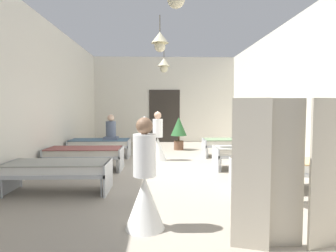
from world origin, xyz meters
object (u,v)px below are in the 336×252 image
(bed_left_row_2, at_px, (100,144))
(nurse_mid_aisle, at_px, (145,189))
(bed_left_row_1, at_px, (85,153))
(potted_plant, at_px, (179,129))
(patient_seated_primary, at_px, (266,145))
(bed_right_row_2, at_px, (233,143))
(bed_left_row_0, at_px, (58,169))
(bed_right_row_0, at_px, (283,167))
(nurse_near_aisle, at_px, (158,143))
(patient_seated_secondary, at_px, (111,130))
(privacy_screen, at_px, (287,174))
(bed_right_row_1, at_px, (251,152))

(bed_left_row_2, xyz_separation_m, nurse_mid_aisle, (1.71, -5.49, 0.09))
(bed_left_row_1, distance_m, potted_plant, 4.34)
(bed_left_row_2, height_order, nurse_mid_aisle, nurse_mid_aisle)
(patient_seated_primary, bearing_deg, bed_right_row_2, 84.75)
(bed_left_row_0, relative_size, nurse_mid_aisle, 1.28)
(bed_right_row_0, xyz_separation_m, nurse_mid_aisle, (-2.58, -1.69, 0.09))
(nurse_near_aisle, distance_m, patient_seated_secondary, 1.66)
(nurse_near_aisle, height_order, privacy_screen, privacy_screen)
(nurse_mid_aisle, bearing_deg, nurse_near_aisle, 31.80)
(patient_seated_secondary, relative_size, privacy_screen, 0.47)
(potted_plant, bearing_deg, bed_right_row_0, -72.79)
(bed_right_row_1, bearing_deg, privacy_screen, -102.87)
(patient_seated_primary, bearing_deg, privacy_screen, -104.92)
(nurse_mid_aisle, xyz_separation_m, potted_plant, (0.93, 7.02, 0.25))
(bed_left_row_2, relative_size, potted_plant, 1.54)
(bed_left_row_1, xyz_separation_m, bed_left_row_2, (0.00, 1.90, 0.00))
(bed_right_row_2, bearing_deg, bed_left_row_0, -138.44)
(bed_left_row_0, distance_m, patient_seated_secondary, 3.86)
(bed_left_row_1, xyz_separation_m, potted_plant, (2.64, 3.43, 0.34))
(bed_right_row_1, xyz_separation_m, nurse_mid_aisle, (-2.58, -3.59, 0.09))
(patient_seated_secondary, bearing_deg, bed_left_row_0, -95.24)
(potted_plant, relative_size, privacy_screen, 0.73)
(bed_left_row_2, bearing_deg, patient_seated_secondary, 2.60)
(nurse_mid_aisle, bearing_deg, patient_seated_primary, -19.36)
(bed_left_row_0, height_order, bed_right_row_1, same)
(bed_right_row_0, relative_size, bed_left_row_2, 1.00)
(patient_seated_primary, distance_m, privacy_screen, 2.33)
(nurse_near_aisle, bearing_deg, bed_left_row_0, 124.83)
(bed_left_row_2, distance_m, privacy_screen, 6.93)
(nurse_near_aisle, bearing_deg, bed_left_row_1, 99.94)
(bed_right_row_1, distance_m, potted_plant, 3.82)
(bed_right_row_0, distance_m, patient_seated_secondary, 5.50)
(bed_right_row_0, relative_size, bed_left_row_1, 1.00)
(bed_left_row_1, height_order, nurse_mid_aisle, nurse_mid_aisle)
(bed_left_row_0, distance_m, bed_right_row_1, 4.69)
(bed_left_row_0, bearing_deg, nurse_near_aisle, 59.89)
(bed_left_row_1, bearing_deg, bed_left_row_0, -90.00)
(bed_left_row_1, xyz_separation_m, nurse_mid_aisle, (1.71, -3.59, 0.09))
(bed_left_row_1, distance_m, bed_right_row_1, 4.29)
(nurse_near_aisle, bearing_deg, bed_right_row_0, -167.82)
(nurse_near_aisle, bearing_deg, privacy_screen, 170.13)
(privacy_screen, bearing_deg, bed_left_row_0, 146.05)
(bed_right_row_0, distance_m, bed_left_row_1, 4.69)
(bed_right_row_1, relative_size, patient_seated_secondary, 2.38)
(bed_right_row_0, bearing_deg, bed_right_row_1, 90.00)
(potted_plant, bearing_deg, bed_left_row_0, -116.31)
(bed_left_row_0, height_order, bed_left_row_2, same)
(bed_left_row_0, height_order, privacy_screen, privacy_screen)
(bed_right_row_1, xyz_separation_m, privacy_screen, (-0.95, -4.16, 0.41))
(patient_seated_secondary, bearing_deg, patient_seated_primary, -46.83)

